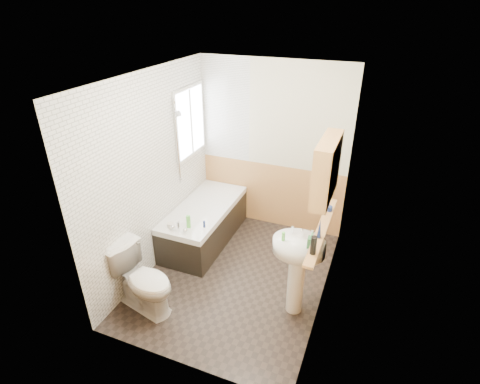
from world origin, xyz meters
name	(u,v)px	position (x,y,z in m)	size (l,w,h in m)	color
floor	(236,275)	(0.00, 0.00, 0.00)	(2.80, 2.80, 0.00)	black
ceiling	(234,77)	(0.00, 0.00, 2.50)	(2.80, 2.80, 0.00)	white
wall_back	(272,148)	(0.00, 1.41, 1.25)	(2.20, 0.02, 2.50)	beige
wall_front	(170,263)	(0.00, -1.41, 1.25)	(2.20, 0.02, 2.50)	beige
wall_left	(152,175)	(-1.11, 0.00, 1.25)	(0.02, 2.80, 2.50)	beige
wall_right	(334,208)	(1.11, 0.00, 1.25)	(0.02, 2.80, 2.50)	beige
wainscot_right	(324,265)	(1.09, 0.00, 0.50)	(0.01, 2.80, 1.00)	tan
wainscot_front	(178,326)	(0.00, -1.39, 0.50)	(2.20, 0.01, 1.00)	tan
wainscot_back	(270,194)	(0.00, 1.39, 0.50)	(2.20, 0.01, 1.00)	tan
tile_cladding_left	(154,175)	(-1.09, 0.00, 1.25)	(0.01, 2.80, 2.50)	white
tile_return_back	(225,109)	(-0.73, 1.39, 1.75)	(0.75, 0.01, 1.50)	white
window	(190,122)	(-1.06, 0.95, 1.65)	(0.03, 0.79, 0.99)	white
bathtub	(204,222)	(-0.73, 0.58, 0.29)	(0.70, 1.58, 0.70)	black
shower_riser	(177,135)	(-1.04, 0.54, 1.59)	(0.10, 0.08, 1.18)	silver
toilet	(143,280)	(-0.76, -0.87, 0.39)	(0.44, 0.79, 0.77)	white
sink	(298,262)	(0.84, -0.29, 0.68)	(0.56, 0.45, 1.08)	white
pine_shelf	(322,229)	(1.04, -0.18, 1.08)	(0.10, 1.33, 0.03)	tan
medicine_cabinet	(326,169)	(1.01, -0.17, 1.75)	(0.17, 0.67, 0.61)	tan
foam_can	(313,245)	(1.04, -0.64, 1.19)	(0.06, 0.06, 0.19)	black
green_bottle	(320,228)	(1.04, -0.36, 1.20)	(0.04, 0.04, 0.21)	navy
black_jar	(329,208)	(1.04, 0.20, 1.12)	(0.08, 0.08, 0.05)	navy
soap_bottle	(311,244)	(0.97, -0.36, 1.00)	(0.08, 0.17, 0.08)	#388447
clear_bottle	(283,236)	(0.68, -0.35, 1.01)	(0.04, 0.04, 0.10)	#59C647
blue_gel	(188,222)	(-0.66, 0.03, 0.65)	(0.05, 0.03, 0.18)	#59C647
cream_jar	(171,225)	(-0.88, -0.05, 0.59)	(0.09, 0.09, 0.06)	silver
orange_bottle	(204,224)	(-0.48, 0.11, 0.61)	(0.03, 0.03, 0.09)	navy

